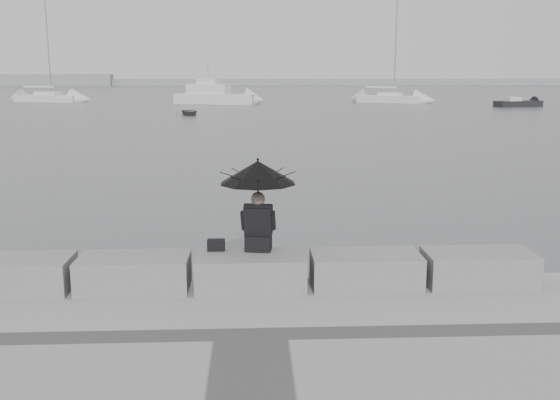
{
  "coord_description": "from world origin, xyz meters",
  "views": [
    {
      "loc": [
        0.03,
        -9.21,
        3.64
      ],
      "look_at": [
        0.59,
        3.0,
        1.1
      ],
      "focal_mm": 40.0,
      "sensor_mm": 36.0,
      "label": 1
    }
  ],
  "objects_px": {
    "small_motorboat": "(518,104)",
    "dinghy": "(189,112)",
    "sailboat_left": "(48,97)",
    "motor_cruiser": "(216,96)",
    "sailboat_right": "(390,98)",
    "seated_person": "(258,184)"
  },
  "relations": [
    {
      "from": "small_motorboat",
      "to": "dinghy",
      "type": "xyz_separation_m",
      "value": [
        -32.92,
        -11.07,
        -0.07
      ]
    },
    {
      "from": "sailboat_left",
      "to": "motor_cruiser",
      "type": "height_order",
      "value": "sailboat_left"
    },
    {
      "from": "sailboat_right",
      "to": "dinghy",
      "type": "height_order",
      "value": "sailboat_right"
    },
    {
      "from": "small_motorboat",
      "to": "dinghy",
      "type": "bearing_deg",
      "value": -176.47
    },
    {
      "from": "seated_person",
      "to": "sailboat_left",
      "type": "xyz_separation_m",
      "value": [
        -24.54,
        68.01,
        -1.48
      ]
    },
    {
      "from": "seated_person",
      "to": "dinghy",
      "type": "xyz_separation_m",
      "value": [
        -5.34,
        44.05,
        -1.75
      ]
    },
    {
      "from": "seated_person",
      "to": "dinghy",
      "type": "relative_size",
      "value": 0.48
    },
    {
      "from": "sailboat_right",
      "to": "sailboat_left",
      "type": "bearing_deg",
      "value": -154.54
    },
    {
      "from": "seated_person",
      "to": "small_motorboat",
      "type": "relative_size",
      "value": 0.27
    },
    {
      "from": "small_motorboat",
      "to": "sailboat_left",
      "type": "bearing_deg",
      "value": 151.05
    },
    {
      "from": "seated_person",
      "to": "small_motorboat",
      "type": "height_order",
      "value": "seated_person"
    },
    {
      "from": "sailboat_left",
      "to": "dinghy",
      "type": "relative_size",
      "value": 4.46
    },
    {
      "from": "sailboat_right",
      "to": "dinghy",
      "type": "relative_size",
      "value": 4.46
    },
    {
      "from": "seated_person",
      "to": "small_motorboat",
      "type": "xyz_separation_m",
      "value": [
        27.58,
        55.11,
        -1.68
      ]
    },
    {
      "from": "motor_cruiser",
      "to": "dinghy",
      "type": "xyz_separation_m",
      "value": [
        -1.29,
        -18.3,
        -0.65
      ]
    },
    {
      "from": "seated_person",
      "to": "sailboat_left",
      "type": "distance_m",
      "value": 72.32
    },
    {
      "from": "sailboat_left",
      "to": "dinghy",
      "type": "xyz_separation_m",
      "value": [
        19.2,
        -23.97,
        -0.28
      ]
    },
    {
      "from": "motor_cruiser",
      "to": "small_motorboat",
      "type": "height_order",
      "value": "motor_cruiser"
    },
    {
      "from": "dinghy",
      "to": "sailboat_right",
      "type": "bearing_deg",
      "value": 24.08
    },
    {
      "from": "sailboat_right",
      "to": "seated_person",
      "type": "bearing_deg",
      "value": -73.18
    },
    {
      "from": "sailboat_left",
      "to": "motor_cruiser",
      "type": "bearing_deg",
      "value": 0.36
    },
    {
      "from": "sailboat_right",
      "to": "dinghy",
      "type": "xyz_separation_m",
      "value": [
        -21.47,
        -20.07,
        -0.28
      ]
    }
  ]
}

